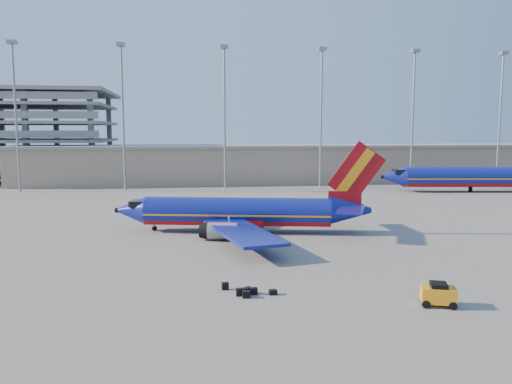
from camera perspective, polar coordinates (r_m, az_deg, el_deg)
The scene contains 7 objects.
ground at distance 58.11m, azimuth 4.64°, elevation -4.58°, with size 220.00×220.00×0.00m, color slate.
terminal_building at distance 116.01m, azimuth 3.44°, elevation 3.33°, with size 122.00×16.00×8.50m.
light_mast_row at distance 103.25m, azimuth 2.01°, elevation 10.24°, with size 101.60×1.60×28.65m.
aircraft_main at distance 57.54m, azimuth -1.41°, elevation -2.39°, with size 30.87×29.40×10.55m.
aircraft_second at distance 105.11m, azimuth 23.85°, elevation 1.62°, with size 37.57×14.56×12.74m.
baggage_tug at distance 35.93m, azimuth 20.11°, elevation -10.90°, with size 2.53×1.96×1.60m.
luggage_pile at distance 36.30m, azimuth -1.04°, elevation -11.26°, with size 3.87×2.41×0.54m.
Camera 1 is at (-12.13, -55.64, 11.57)m, focal length 35.00 mm.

